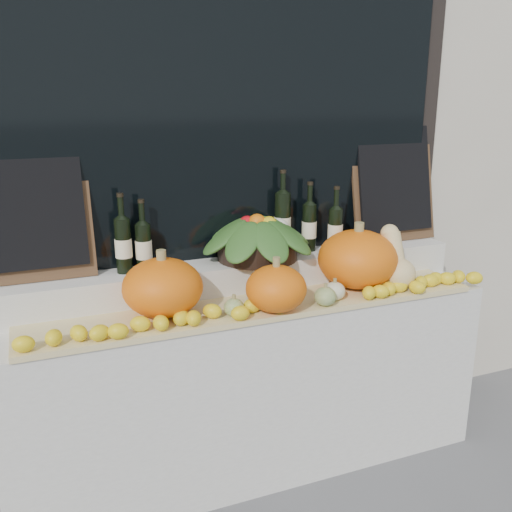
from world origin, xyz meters
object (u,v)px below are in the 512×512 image
butternut_squash (396,264)px  produce_bowl (257,237)px  pumpkin_right (358,259)px  wine_bottle_tall (283,222)px  pumpkin_left (163,287)px

butternut_squash → produce_bowl: size_ratio=0.51×
pumpkin_right → butternut_squash: butternut_squash is taller
pumpkin_right → butternut_squash: 0.19m
butternut_squash → produce_bowl: 0.69m
wine_bottle_tall → pumpkin_left: bearing=-158.4°
pumpkin_right → wine_bottle_tall: 0.42m
pumpkin_left → butternut_squash: (1.14, -0.07, -0.01)m
pumpkin_left → pumpkin_right: 0.97m
pumpkin_right → produce_bowl: produce_bowl is taller
pumpkin_left → wine_bottle_tall: bearing=21.6°
butternut_squash → pumpkin_right: bearing=156.3°
pumpkin_right → butternut_squash: bearing=-23.7°
pumpkin_right → wine_bottle_tall: bearing=137.4°
butternut_squash → wine_bottle_tall: 0.59m
pumpkin_left → pumpkin_right: pumpkin_right is taller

